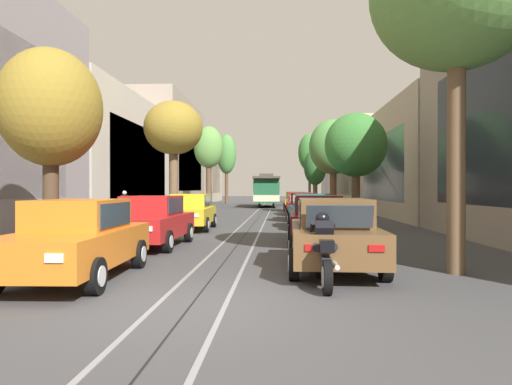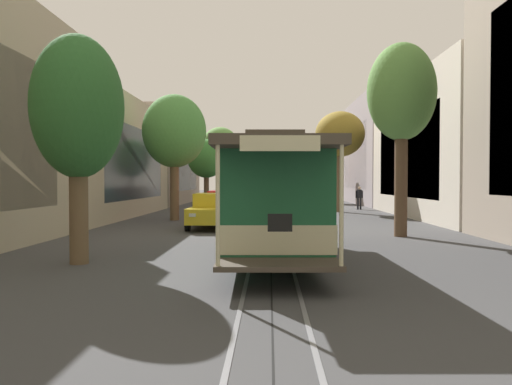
# 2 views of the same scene
# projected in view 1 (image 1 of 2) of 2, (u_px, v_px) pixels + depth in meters

# --- Properties ---
(ground_plane) EXTENTS (171.63, 171.63, 0.00)m
(ground_plane) POSITION_uv_depth(u_px,v_px,m) (262.00, 213.00, 34.46)
(ground_plane) COLOR #424244
(trolley_track_rails) EXTENTS (1.14, 76.65, 0.01)m
(trolley_track_rails) POSITION_uv_depth(u_px,v_px,m) (264.00, 210.00, 39.32)
(trolley_track_rails) COLOR gray
(trolley_track_rails) RESTS_ON ground
(building_facade_left) EXTENTS (4.83, 68.35, 10.95)m
(building_facade_left) POSITION_uv_depth(u_px,v_px,m) (146.00, 156.00, 39.81)
(building_facade_left) COLOR gray
(building_facade_left) RESTS_ON ground
(building_facade_right) EXTENTS (5.32, 68.35, 8.34)m
(building_facade_right) POSITION_uv_depth(u_px,v_px,m) (382.00, 164.00, 40.23)
(building_facade_right) COLOR gray
(building_facade_right) RESTS_ON ground
(parked_car_orange_near_left) EXTENTS (2.09, 4.40, 1.58)m
(parked_car_orange_near_left) POSITION_uv_depth(u_px,v_px,m) (77.00, 239.00, 9.14)
(parked_car_orange_near_left) COLOR orange
(parked_car_orange_near_left) RESTS_ON ground
(parked_car_red_second_left) EXTENTS (2.07, 4.39, 1.58)m
(parked_car_red_second_left) POSITION_uv_depth(u_px,v_px,m) (152.00, 221.00, 14.32)
(parked_car_red_second_left) COLOR red
(parked_car_red_second_left) RESTS_ON ground
(parked_car_yellow_mid_left) EXTENTS (2.08, 4.40, 1.58)m
(parked_car_yellow_mid_left) POSITION_uv_depth(u_px,v_px,m) (191.00, 212.00, 20.37)
(parked_car_yellow_mid_left) COLOR gold
(parked_car_yellow_mid_left) RESTS_ON ground
(parked_car_brown_near_right) EXTENTS (2.06, 4.39, 1.58)m
(parked_car_brown_near_right) POSITION_uv_depth(u_px,v_px,m) (333.00, 234.00, 10.22)
(parked_car_brown_near_right) COLOR brown
(parked_car_brown_near_right) RESTS_ON ground
(parked_car_maroon_second_right) EXTENTS (2.08, 4.40, 1.58)m
(parked_car_maroon_second_right) POSITION_uv_depth(u_px,v_px,m) (317.00, 219.00, 15.52)
(parked_car_maroon_second_right) COLOR maroon
(parked_car_maroon_second_right) RESTS_ON ground
(parked_car_teal_mid_right) EXTENTS (2.11, 4.41, 1.58)m
(parked_car_teal_mid_right) POSITION_uv_depth(u_px,v_px,m) (311.00, 211.00, 21.16)
(parked_car_teal_mid_right) COLOR #196B70
(parked_car_teal_mid_right) RESTS_ON ground
(parked_car_red_fourth_right) EXTENTS (2.03, 4.37, 1.58)m
(parked_car_red_fourth_right) POSITION_uv_depth(u_px,v_px,m) (303.00, 206.00, 26.60)
(parked_car_red_fourth_right) COLOR red
(parked_car_red_fourth_right) RESTS_ON ground
(parked_car_red_fifth_right) EXTENTS (2.01, 4.37, 1.58)m
(parked_car_red_fifth_right) POSITION_uv_depth(u_px,v_px,m) (299.00, 203.00, 32.21)
(parked_car_red_fifth_right) COLOR red
(parked_car_red_fifth_right) RESTS_ON ground
(parked_car_yellow_sixth_right) EXTENTS (2.03, 4.37, 1.58)m
(parked_car_yellow_sixth_right) POSITION_uv_depth(u_px,v_px,m) (296.00, 201.00, 37.72)
(parked_car_yellow_sixth_right) COLOR gold
(parked_car_yellow_sixth_right) RESTS_ON ground
(street_tree_kerb_left_near) EXTENTS (2.69, 2.93, 5.60)m
(street_tree_kerb_left_near) POSITION_uv_depth(u_px,v_px,m) (51.00, 109.00, 12.45)
(street_tree_kerb_left_near) COLOR #4C3826
(street_tree_kerb_left_near) RESTS_ON ground
(street_tree_kerb_left_second) EXTENTS (3.36, 3.63, 6.89)m
(street_tree_kerb_left_second) POSITION_uv_depth(u_px,v_px,m) (173.00, 129.00, 26.54)
(street_tree_kerb_left_second) COLOR brown
(street_tree_kerb_left_second) RESTS_ON ground
(street_tree_kerb_left_mid) EXTENTS (2.62, 2.35, 7.43)m
(street_tree_kerb_left_mid) POSITION_uv_depth(u_px,v_px,m) (209.00, 149.00, 41.14)
(street_tree_kerb_left_mid) COLOR brown
(street_tree_kerb_left_mid) RESTS_ON ground
(street_tree_kerb_left_fourth) EXTENTS (2.37, 2.22, 8.48)m
(street_tree_kerb_left_fourth) POSITION_uv_depth(u_px,v_px,m) (226.00, 155.00, 56.11)
(street_tree_kerb_left_fourth) COLOR brown
(street_tree_kerb_left_fourth) RESTS_ON ground
(street_tree_kerb_right_second) EXTENTS (2.94, 2.49, 5.40)m
(street_tree_kerb_right_second) POSITION_uv_depth(u_px,v_px,m) (356.00, 146.00, 21.74)
(street_tree_kerb_right_second) COLOR brown
(street_tree_kerb_right_second) RESTS_ON ground
(street_tree_kerb_right_mid) EXTENTS (3.48, 2.85, 6.83)m
(street_tree_kerb_right_mid) POSITION_uv_depth(u_px,v_px,m) (333.00, 148.00, 33.18)
(street_tree_kerb_right_mid) COLOR brown
(street_tree_kerb_right_mid) RESTS_ON ground
(street_tree_kerb_right_fourth) EXTENTS (2.31, 2.52, 5.90)m
(street_tree_kerb_right_fourth) POSITION_uv_depth(u_px,v_px,m) (315.00, 168.00, 47.04)
(street_tree_kerb_right_fourth) COLOR brown
(street_tree_kerb_right_fourth) RESTS_ON ground
(street_tree_kerb_right_far) EXTENTS (2.90, 2.52, 8.87)m
(street_tree_kerb_right_far) POSITION_uv_depth(u_px,v_px,m) (310.00, 153.00, 58.31)
(street_tree_kerb_right_far) COLOR brown
(street_tree_kerb_right_far) RESTS_ON ground
(cable_car_trolley) EXTENTS (2.83, 9.18, 3.28)m
(cable_car_trolley) POSITION_uv_depth(u_px,v_px,m) (266.00, 191.00, 46.23)
(cable_car_trolley) COLOR #1E5B38
(cable_car_trolley) RESTS_ON ground
(motorcycle_with_rider) EXTENTS (0.56, 1.99, 1.37)m
(motorcycle_with_rider) POSITION_uv_depth(u_px,v_px,m) (323.00, 251.00, 8.46)
(motorcycle_with_rider) COLOR black
(motorcycle_with_rider) RESTS_ON ground
(pedestrian_on_left_pavement) EXTENTS (0.55, 0.26, 1.72)m
(pedestrian_on_left_pavement) POSITION_uv_depth(u_px,v_px,m) (125.00, 205.00, 23.76)
(pedestrian_on_left_pavement) COLOR black
(pedestrian_on_left_pavement) RESTS_ON ground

